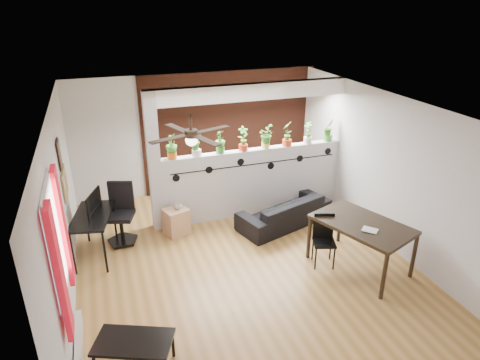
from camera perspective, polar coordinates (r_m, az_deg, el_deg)
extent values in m
cube|color=olive|center=(7.30, 0.05, -10.76)|extent=(6.30, 7.10, 0.10)
cube|color=#B7B7BA|center=(9.36, -6.02, 6.21)|extent=(6.30, 0.04, 2.90)
cube|color=#B7B7BA|center=(4.32, 13.82, -16.96)|extent=(6.30, 0.04, 2.90)
cube|color=#B7B7BA|center=(6.37, -22.91, -4.16)|extent=(0.04, 7.10, 2.90)
cube|color=#B7B7BA|center=(7.82, 18.53, 1.58)|extent=(0.04, 7.10, 2.90)
cube|color=white|center=(6.19, 0.05, 10.37)|extent=(6.30, 7.10, 0.10)
cube|color=#BCBCC1|center=(8.42, 1.87, -0.20)|extent=(3.60, 0.18, 1.35)
cube|color=white|center=(7.88, 2.04, 11.71)|extent=(3.60, 0.18, 0.30)
cube|color=#BCBCC1|center=(7.76, -11.39, 2.20)|extent=(0.22, 0.20, 2.60)
cube|color=#A74B30|center=(9.51, -1.23, 6.62)|extent=(3.90, 0.05, 2.60)
cube|color=black|center=(8.19, 2.15, 2.15)|extent=(3.31, 0.01, 0.02)
cylinder|color=black|center=(7.83, -8.52, 0.24)|extent=(0.14, 0.01, 0.14)
cylinder|color=black|center=(7.92, -4.15, 1.35)|extent=(0.14, 0.01, 0.14)
cylinder|color=black|center=(8.06, 0.09, 2.42)|extent=(0.14, 0.01, 0.14)
cylinder|color=black|center=(8.32, 4.13, 1.88)|extent=(0.14, 0.01, 0.14)
cylinder|color=black|center=(8.54, 7.99, 2.86)|extent=(0.14, 0.01, 0.14)
cylinder|color=black|center=(8.80, 11.64, 3.78)|extent=(0.14, 0.01, 0.14)
cube|color=white|center=(5.19, -23.47, -7.52)|extent=(0.02, 0.95, 1.25)
cube|color=white|center=(5.19, -23.31, -7.50)|extent=(0.04, 1.05, 1.35)
cube|color=red|center=(4.81, -22.91, -11.41)|extent=(0.06, 0.30, 1.55)
cube|color=red|center=(5.67, -22.52, -5.83)|extent=(0.06, 0.30, 1.55)
cube|color=silver|center=(6.03, -20.69, -19.51)|extent=(0.08, 1.00, 0.18)
cube|color=#A17F4D|center=(7.21, -22.33, -0.42)|extent=(0.03, 0.60, 0.45)
cube|color=#8C7259|center=(6.99, -22.96, 3.18)|extent=(0.03, 0.30, 0.40)
cube|color=black|center=(6.99, -23.00, 3.17)|extent=(0.02, 0.34, 0.44)
cylinder|color=black|center=(5.74, -6.59, 7.62)|extent=(0.04, 0.04, 0.20)
cylinder|color=black|center=(5.78, -6.52, 6.19)|extent=(0.18, 0.18, 0.10)
sphere|color=white|center=(5.81, -6.48, 5.35)|extent=(0.17, 0.17, 0.17)
cube|color=black|center=(5.97, -3.76, 6.74)|extent=(0.55, 0.29, 0.01)
cube|color=black|center=(6.07, -8.28, 6.82)|extent=(0.29, 0.55, 0.01)
cube|color=black|center=(5.62, -9.44, 5.41)|extent=(0.55, 0.29, 0.01)
cube|color=black|center=(5.52, -4.59, 5.30)|extent=(0.29, 0.55, 0.01)
cylinder|color=orange|center=(7.76, -9.05, 3.26)|extent=(0.17, 0.17, 0.12)
imported|color=#275F1B|center=(7.69, -9.15, 4.82)|extent=(0.30, 0.31, 0.37)
cylinder|color=white|center=(7.85, -5.81, 3.65)|extent=(0.17, 0.17, 0.12)
imported|color=#275F1B|center=(7.77, -5.87, 5.19)|extent=(0.28, 0.24, 0.36)
cylinder|color=#377F2E|center=(7.95, -2.64, 4.02)|extent=(0.16, 0.16, 0.12)
imported|color=#275F1B|center=(7.89, -2.67, 5.45)|extent=(0.29, 0.29, 0.34)
cylinder|color=red|center=(8.08, 0.44, 4.37)|extent=(0.17, 0.17, 0.12)
imported|color=#275F1B|center=(8.01, 0.44, 5.89)|extent=(0.26, 0.21, 0.37)
cylinder|color=#ECD553|center=(8.24, 3.41, 4.70)|extent=(0.16, 0.16, 0.12)
imported|color=#275F1B|center=(8.17, 3.45, 6.10)|extent=(0.23, 0.27, 0.34)
cylinder|color=red|center=(8.41, 6.28, 5.00)|extent=(0.18, 0.18, 0.12)
imported|color=#275F1B|center=(8.34, 6.35, 6.52)|extent=(0.32, 0.33, 0.39)
cylinder|color=white|center=(8.61, 9.02, 5.27)|extent=(0.16, 0.16, 0.12)
imported|color=#275F1B|center=(8.54, 9.10, 6.61)|extent=(0.24, 0.27, 0.34)
cylinder|color=#479335|center=(8.82, 11.63, 5.53)|extent=(0.16, 0.16, 0.12)
imported|color=#275F1B|center=(8.76, 11.75, 6.87)|extent=(0.27, 0.23, 0.35)
imported|color=black|center=(8.21, 5.93, -4.21)|extent=(1.89, 1.20, 0.52)
cube|color=tan|center=(7.93, -8.49, -5.49)|extent=(0.50, 0.48, 0.50)
imported|color=gray|center=(7.79, -8.26, -3.49)|extent=(0.15, 0.15, 0.11)
cube|color=black|center=(7.35, -19.14, -4.55)|extent=(0.78, 1.17, 0.04)
cylinder|color=black|center=(7.18, -21.40, -9.21)|extent=(0.04, 0.04, 0.74)
cylinder|color=black|center=(7.07, -17.57, -9.18)|extent=(0.04, 0.04, 0.74)
cylinder|color=black|center=(8.02, -19.78, -5.41)|extent=(0.04, 0.04, 0.74)
cylinder|color=black|center=(7.91, -16.36, -5.32)|extent=(0.04, 0.04, 0.74)
imported|color=black|center=(7.44, -19.28, -3.27)|extent=(0.32, 0.17, 0.18)
cylinder|color=black|center=(7.95, -15.32, -7.76)|extent=(0.56, 0.56, 0.04)
cylinder|color=black|center=(7.83, -15.50, -6.28)|extent=(0.06, 0.06, 0.47)
cube|color=black|center=(7.71, -15.71, -4.61)|extent=(0.57, 0.57, 0.08)
cube|color=black|center=(7.76, -15.58, -1.94)|extent=(0.43, 0.20, 0.52)
cube|color=black|center=(6.93, 16.01, -5.70)|extent=(1.37, 1.70, 0.05)
cylinder|color=black|center=(6.54, 18.63, -12.13)|extent=(0.06, 0.06, 0.75)
cylinder|color=black|center=(7.16, 22.15, -9.36)|extent=(0.06, 0.06, 0.75)
cylinder|color=black|center=(7.19, 9.20, -7.61)|extent=(0.06, 0.06, 0.75)
cylinder|color=black|center=(7.76, 13.18, -5.49)|extent=(0.06, 0.06, 0.75)
imported|color=gray|center=(6.65, 16.76, -6.73)|extent=(0.27, 0.28, 0.02)
cube|color=black|center=(7.04, 11.15, -8.19)|extent=(0.44, 0.44, 0.03)
cube|color=black|center=(7.06, 11.07, -5.95)|extent=(0.32, 0.13, 0.44)
cube|color=black|center=(7.00, 10.04, -10.27)|extent=(0.03, 0.03, 0.41)
cube|color=black|center=(7.06, 12.41, -10.19)|extent=(0.03, 0.03, 0.41)
cube|color=black|center=(7.13, 9.79, -7.54)|extent=(0.03, 0.03, 0.84)
cube|color=black|center=(7.19, 12.10, -7.48)|extent=(0.03, 0.03, 0.84)
cube|color=black|center=(5.39, -14.01, -20.22)|extent=(1.00, 0.80, 0.04)
cylinder|color=black|center=(5.78, -17.19, -19.77)|extent=(0.04, 0.04, 0.37)
cylinder|color=black|center=(5.57, -8.93, -20.82)|extent=(0.04, 0.04, 0.37)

